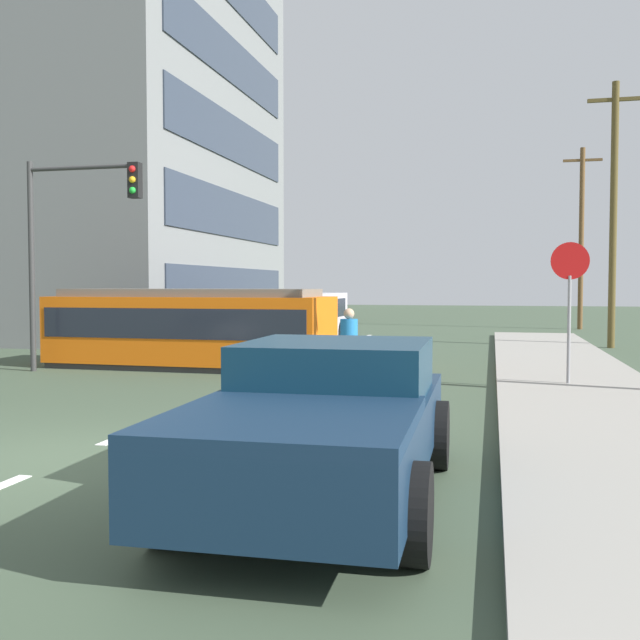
{
  "coord_description": "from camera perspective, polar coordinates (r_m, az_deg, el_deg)",
  "views": [
    {
      "loc": [
        5.09,
        -7.93,
        2.15
      ],
      "look_at": [
        1.25,
        8.31,
        1.35
      ],
      "focal_mm": 41.0,
      "sensor_mm": 36.0,
      "label": 1
    }
  ],
  "objects": [
    {
      "name": "streetcar_tram",
      "position": [
        19.33,
        -10.04,
        -0.52
      ],
      "size": [
        7.34,
        2.72,
        2.05
      ],
      "color": "orange",
      "rests_on": "ground"
    },
    {
      "name": "pickup_truck_parked",
      "position": [
        7.35,
        0.51,
        -7.84
      ],
      "size": [
        2.33,
        5.03,
        1.55
      ],
      "color": "#132941",
      "rests_on": "ground"
    },
    {
      "name": "lane_stripe_1",
      "position": [
        11.36,
        -13.73,
        -8.2
      ],
      "size": [
        0.16,
        2.4,
        0.01
      ],
      "primitive_type": "cube",
      "color": "silver",
      "rests_on": "ground"
    },
    {
      "name": "lane_stripe_4",
      "position": [
        30.23,
        3.57,
        -1.32
      ],
      "size": [
        0.16,
        2.4,
        0.01
      ],
      "primitive_type": "cube",
      "color": "silver",
      "rests_on": "ground"
    },
    {
      "name": "sidewalk_curb_right",
      "position": [
        14.19,
        20.17,
        -5.85
      ],
      "size": [
        3.2,
        36.0,
        0.14
      ],
      "primitive_type": "cube",
      "color": "gray",
      "rests_on": "ground"
    },
    {
      "name": "utility_pole_mid",
      "position": [
        26.92,
        21.93,
        7.95
      ],
      "size": [
        1.8,
        0.24,
        8.99
      ],
      "color": "brown",
      "rests_on": "ground"
    },
    {
      "name": "traffic_light_mast",
      "position": [
        18.91,
        -18.7,
        7.13
      ],
      "size": [
        3.04,
        0.33,
        5.19
      ],
      "color": "#333333",
      "rests_on": "ground"
    },
    {
      "name": "utility_pole_far",
      "position": [
        37.67,
        19.73,
        6.26
      ],
      "size": [
        1.8,
        0.24,
        8.75
      ],
      "color": "brown",
      "rests_on": "ground"
    },
    {
      "name": "stop_sign",
      "position": [
        15.71,
        18.91,
        2.77
      ],
      "size": [
        0.76,
        0.07,
        2.88
      ],
      "color": "gray",
      "rests_on": "sidewalk_curb_right"
    },
    {
      "name": "lane_stripe_2",
      "position": [
        14.99,
        -6.73,
        -5.49
      ],
      "size": [
        0.16,
        2.4,
        0.01
      ],
      "primitive_type": "cube",
      "color": "silver",
      "rests_on": "ground"
    },
    {
      "name": "corner_building",
      "position": [
        35.61,
        -18.76,
        17.33
      ],
      "size": [
        14.96,
        15.57,
        22.4
      ],
      "color": "slate",
      "rests_on": "ground"
    },
    {
      "name": "ground_plane",
      "position": [
        18.76,
        -2.54,
        -3.83
      ],
      "size": [
        120.0,
        120.0,
        0.0
      ],
      "primitive_type": "plane",
      "color": "#3F503B"
    },
    {
      "name": "parked_sedan_far",
      "position": [
        29.93,
        -6.22,
        -0.19
      ],
      "size": [
        2.03,
        4.61,
        1.19
      ],
      "color": "black",
      "rests_on": "ground"
    },
    {
      "name": "lane_stripe_3",
      "position": [
        24.36,
        1.18,
        -2.3
      ],
      "size": [
        0.16,
        2.4,
        0.01
      ],
      "primitive_type": "cube",
      "color": "silver",
      "rests_on": "ground"
    },
    {
      "name": "city_bus",
      "position": [
        24.36,
        -2.14,
        0.21
      ],
      "size": [
        2.65,
        5.6,
        1.87
      ],
      "color": "#B9B3BE",
      "rests_on": "ground"
    },
    {
      "name": "parked_sedan_mid",
      "position": [
        24.1,
        -12.31,
        -0.94
      ],
      "size": [
        2.17,
        4.58,
        1.19
      ],
      "color": "black",
      "rests_on": "ground"
    },
    {
      "name": "pedestrian_crossing",
      "position": [
        15.03,
        2.3,
        -1.85
      ],
      "size": [
        0.51,
        0.36,
        1.67
      ],
      "color": "#193B46",
      "rests_on": "ground"
    }
  ]
}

